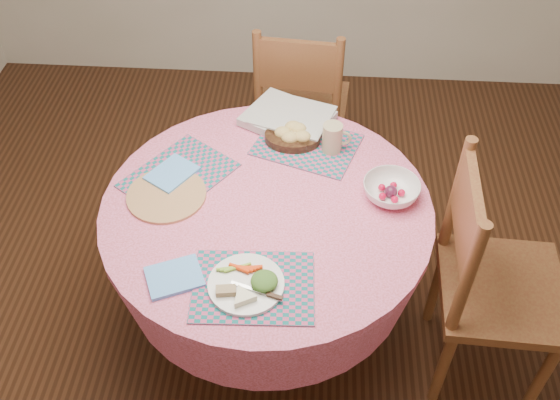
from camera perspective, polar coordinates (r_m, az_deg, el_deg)
The scene contains 15 objects.
ground at distance 2.90m, azimuth -1.00°, elevation -10.92°, with size 4.00×4.00×0.00m, color #331C0F.
dining_table at distance 2.46m, azimuth -1.17°, elevation -3.64°, with size 1.24×1.24×0.75m.
chair_right at distance 2.47m, azimuth 18.56°, elevation -6.95°, with size 0.48×0.51×1.05m.
chair_back at distance 3.19m, azimuth 1.88°, elevation 8.76°, with size 0.50×0.48×0.99m.
placemat_front at distance 2.07m, azimuth -2.45°, elevation -7.90°, with size 0.40×0.30×0.01m, color #12656A.
placemat_left at distance 2.46m, azimuth -9.24°, elevation 2.25°, with size 0.40×0.30×0.01m, color #12656A.
placemat_back at distance 2.57m, azimuth 2.45°, elevation 5.08°, with size 0.40×0.30×0.01m, color #12656A.
wicker_trivet at distance 2.38m, azimuth -10.34°, elevation 0.46°, with size 0.30×0.30×0.01m, color #9C7244.
napkin_near at distance 2.11m, azimuth -9.63°, elevation -6.96°, with size 0.18×0.14×0.01m, color #60A5F6.
napkin_far at distance 2.45m, azimuth -9.84°, elevation 2.40°, with size 0.18×0.14×0.01m, color #60A5F6.
dinner_plate at distance 2.05m, azimuth -2.94°, elevation -7.69°, with size 0.25×0.25×0.05m.
bread_bowl at distance 2.56m, azimuth 1.19°, elevation 5.98°, with size 0.23×0.23×0.08m.
latte_mug at distance 2.51m, azimuth 4.86°, elevation 5.69°, with size 0.12×0.08×0.12m.
fruit_bowl at distance 2.36m, azimuth 10.12°, elevation 0.87°, with size 0.27×0.27×0.07m.
newspaper_stack at distance 2.67m, azimuth 0.75°, elevation 7.52°, with size 0.43×0.40×0.04m.
Camera 1 is at (0.16, -1.62, 2.40)m, focal length 40.00 mm.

